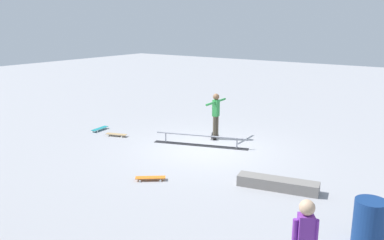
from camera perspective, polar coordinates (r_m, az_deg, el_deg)
name	(u,v)px	position (r m, az deg, el deg)	size (l,w,h in m)	color
ground_plane	(207,149)	(13.35, 2.10, -4.16)	(60.00, 60.00, 0.00)	#9E9EA3
grind_rail	(200,141)	(13.68, 1.20, -2.99)	(3.21, 1.29, 0.38)	black
skate_ledge	(278,184)	(10.45, 12.11, -8.91)	(2.03, 0.43, 0.28)	gray
skater_main	(216,113)	(14.30, 3.43, 1.04)	(0.23, 1.34, 1.66)	brown
skateboard_main	(214,135)	(14.67, 3.18, -2.22)	(0.57, 0.79, 0.09)	black
loose_skateboard_orange	(150,178)	(10.84, -5.95, -8.18)	(0.75, 0.65, 0.09)	orange
loose_skateboard_natural	(116,134)	(15.06, -10.76, -2.02)	(0.82, 0.44, 0.09)	tan
loose_skateboard_teal	(100,129)	(16.00, -13.01, -1.19)	(0.33, 0.82, 0.09)	teal
trash_bin	(369,224)	(8.37, 23.91, -13.35)	(0.58, 0.58, 0.93)	navy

